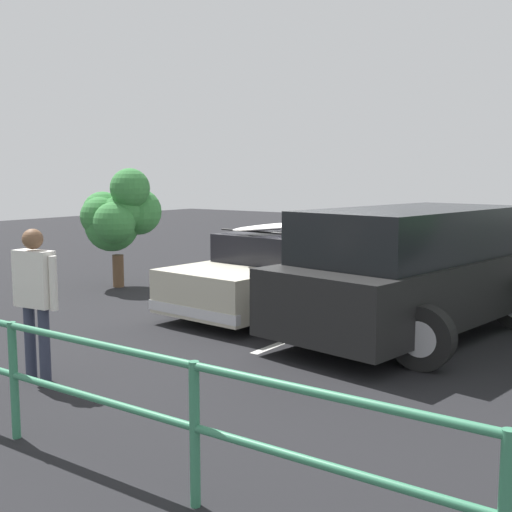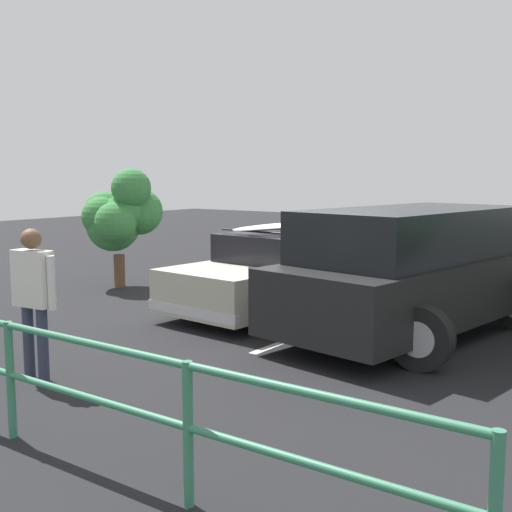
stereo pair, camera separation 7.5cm
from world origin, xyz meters
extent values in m
cube|color=black|center=(0.00, 0.00, -0.01)|extent=(44.00, 44.00, 0.02)
cube|color=silver|center=(-1.09, 0.61, 0.00)|extent=(0.12, 4.63, 0.00)
cube|color=#B7B29E|center=(0.11, 0.61, 0.49)|extent=(1.97, 4.06, 0.64)
cube|color=black|center=(0.10, 0.45, 1.04)|extent=(1.62, 2.00, 0.44)
cube|color=silver|center=(0.25, 2.54, 0.29)|extent=(1.73, 0.22, 0.14)
cube|color=silver|center=(-0.03, -1.32, 0.29)|extent=(1.73, 0.22, 0.14)
cylinder|color=black|center=(-0.66, 1.89, 0.31)|extent=(0.63, 0.18, 0.63)
cylinder|color=#B7B7BC|center=(-0.66, 1.89, 0.31)|extent=(0.35, 0.19, 0.35)
cylinder|color=black|center=(1.06, 1.77, 0.31)|extent=(0.63, 0.18, 0.63)
cylinder|color=#B7B7BC|center=(1.06, 1.77, 0.31)|extent=(0.35, 0.19, 0.35)
cylinder|color=black|center=(-0.84, -0.55, 0.31)|extent=(0.63, 0.18, 0.63)
cylinder|color=#B7B7BC|center=(-0.84, -0.55, 0.31)|extent=(0.35, 0.19, 0.35)
cylinder|color=black|center=(0.88, -0.68, 0.31)|extent=(0.63, 0.18, 0.63)
cylinder|color=#B7B7BC|center=(0.88, -0.68, 0.31)|extent=(0.35, 0.19, 0.35)
cylinder|color=black|center=(0.13, 0.97, 1.30)|extent=(1.77, 0.16, 0.03)
cylinder|color=black|center=(0.06, -0.07, 1.30)|extent=(1.77, 0.16, 0.03)
ellipsoid|color=white|center=(0.14, 0.37, 1.36)|extent=(0.83, 2.35, 0.09)
cone|color=black|center=(0.02, -0.54, 1.47)|extent=(0.10, 0.10, 0.14)
cube|color=black|center=(-2.28, 0.85, 0.65)|extent=(2.44, 4.74, 0.82)
cube|color=black|center=(-2.28, 0.85, 1.40)|extent=(2.16, 3.73, 0.67)
cylinder|color=black|center=(-2.62, -1.48, 0.75)|extent=(0.69, 0.27, 0.67)
cylinder|color=black|center=(-3.01, 2.33, 0.37)|extent=(0.75, 0.22, 0.75)
cylinder|color=#B7B7BC|center=(-3.01, 2.33, 0.37)|extent=(0.41, 0.23, 0.41)
cylinder|color=black|center=(-1.17, 2.06, 0.37)|extent=(0.75, 0.22, 0.75)
cylinder|color=#B7B7BC|center=(-1.17, 2.06, 0.37)|extent=(0.41, 0.23, 0.41)
cylinder|color=black|center=(-1.56, -0.62, 0.37)|extent=(0.75, 0.22, 0.75)
cylinder|color=#B7B7BC|center=(-1.56, -0.62, 0.37)|extent=(0.41, 0.23, 0.41)
cylinder|color=#33384C|center=(0.08, 5.08, 0.40)|extent=(0.12, 0.12, 0.80)
cylinder|color=#33384C|center=(0.30, 5.10, 0.40)|extent=(0.12, 0.12, 0.80)
cube|color=silver|center=(0.19, 5.09, 1.10)|extent=(0.49, 0.24, 0.60)
sphere|color=brown|center=(0.19, 5.09, 1.53)|extent=(0.22, 0.22, 0.22)
cylinder|color=silver|center=(-0.08, 5.06, 1.08)|extent=(0.08, 0.08, 0.57)
cylinder|color=silver|center=(0.46, 5.12, 1.08)|extent=(0.08, 0.08, 0.57)
cylinder|color=#387F5B|center=(-2.92, 6.10, 0.50)|extent=(0.07, 0.07, 0.99)
cylinder|color=#387F5B|center=(-0.97, 6.14, 0.50)|extent=(0.07, 0.07, 0.99)
cylinder|color=brown|center=(3.86, 0.63, 0.32)|extent=(0.22, 0.22, 0.63)
sphere|color=#387F3D|center=(3.63, 0.62, 1.49)|extent=(0.73, 0.73, 0.73)
sphere|color=#387F3D|center=(3.47, 0.63, 1.94)|extent=(0.76, 0.76, 0.76)
sphere|color=#387F3D|center=(3.63, 0.28, 1.47)|extent=(0.92, 0.92, 0.92)
sphere|color=#387F3D|center=(4.08, 0.85, 1.39)|extent=(0.77, 0.77, 0.77)
sphere|color=#387F3D|center=(3.62, 0.91, 1.29)|extent=(0.79, 0.79, 0.79)
sphere|color=#387F3D|center=(4.21, 0.67, 1.47)|extent=(0.79, 0.79, 0.79)
sphere|color=#387F3D|center=(3.97, 0.66, 1.22)|extent=(1.05, 1.05, 1.05)
camera|label=1|loc=(-5.60, 9.13, 2.20)|focal=45.00mm
camera|label=2|loc=(-5.66, 9.09, 2.20)|focal=45.00mm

